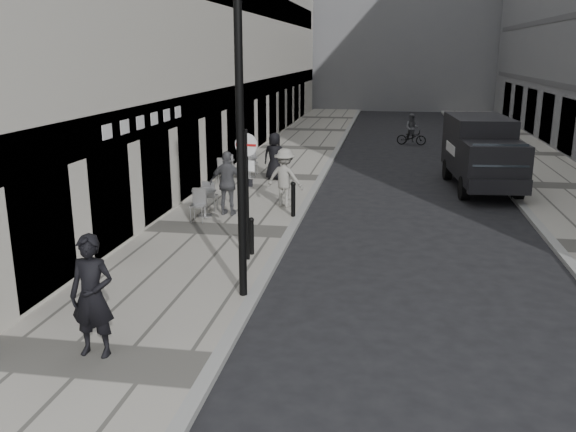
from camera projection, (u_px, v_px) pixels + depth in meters
name	position (u px, v px, depth m)	size (l,w,h in m)	color
sidewalk	(271.00, 178.00, 24.42)	(4.00, 60.00, 0.12)	#9B978C
far_sidewalk	(560.00, 187.00, 22.69)	(4.00, 60.00, 0.12)	#9B978C
walking_man	(92.00, 296.00, 9.76)	(0.75, 0.49, 2.04)	black
sign_post	(247.00, 177.00, 14.09)	(0.53, 0.13, 3.11)	black
lamppost	(240.00, 125.00, 11.58)	(0.28, 0.28, 6.22)	black
bollard_near	(293.00, 200.00, 18.30)	(0.13, 0.13, 0.99)	black
bollard_far	(252.00, 237.00, 14.88)	(0.12, 0.12, 0.87)	black
panel_van	(481.00, 149.00, 22.39)	(2.45, 5.67, 2.60)	black
cyclist	(412.00, 133.00, 33.24)	(1.63, 0.73, 1.70)	black
pedestrian_a	(228.00, 183.00, 18.37)	(1.14, 0.48, 1.95)	#4E4F53
pedestrian_b	(285.00, 178.00, 19.34)	(1.21, 0.70, 1.88)	gray
pedestrian_c	(275.00, 156.00, 23.52)	(0.89, 0.58, 1.82)	black
cafe_table_near	(204.00, 200.00, 18.33)	(0.75, 1.69, 0.96)	#B3B3B5
cafe_table_mid	(249.00, 165.00, 23.99)	(0.75, 1.68, 0.96)	silver
cafe_table_far	(226.00, 168.00, 23.63)	(0.71, 1.61, 0.92)	silver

